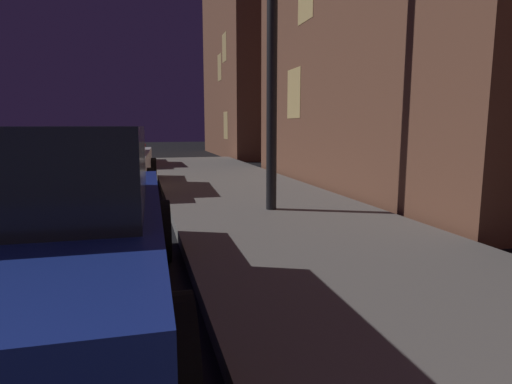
% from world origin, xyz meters
% --- Properties ---
extents(car_blue, '(2.05, 4.25, 1.43)m').
position_xyz_m(car_blue, '(2.85, 3.41, 0.70)').
color(car_blue, navy).
rests_on(car_blue, ground).
extents(car_white, '(2.25, 4.18, 1.43)m').
position_xyz_m(car_white, '(2.85, 9.67, 0.71)').
color(car_white, silver).
rests_on(car_white, ground).
extents(car_red, '(2.05, 4.03, 1.43)m').
position_xyz_m(car_red, '(2.85, 15.46, 0.72)').
color(car_red, maroon).
rests_on(car_red, ground).
extents(building_far, '(7.33, 8.65, 12.41)m').
position_xyz_m(building_far, '(10.96, 21.05, 6.20)').
color(building_far, brown).
rests_on(building_far, ground).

